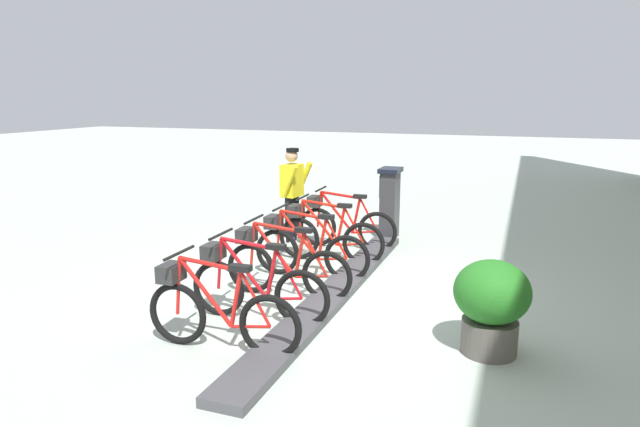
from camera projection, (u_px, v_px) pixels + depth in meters
name	position (u px, v px, depth m)	size (l,w,h in m)	color
ground_plane	(333.00, 297.00, 7.29)	(60.00, 60.00, 0.00)	#AEBDAF
dock_rail_base	(333.00, 293.00, 7.28)	(0.44, 5.80, 0.10)	#47474C
payment_kiosk	(390.00, 202.00, 10.18)	(0.36, 0.52, 1.28)	#38383D
bike_docked_0	(343.00, 223.00, 9.52)	(1.72, 0.54, 1.02)	black
bike_docked_1	(326.00, 235.00, 8.76)	(1.72, 0.54, 1.02)	black
bike_docked_2	(306.00, 248.00, 7.99)	(1.72, 0.54, 1.02)	black
bike_docked_3	(283.00, 265.00, 7.23)	(1.72, 0.54, 1.02)	black
bike_docked_4	(253.00, 285.00, 6.47)	(1.72, 0.54, 1.02)	black
bike_docked_5	(216.00, 311.00, 5.70)	(1.72, 0.54, 1.02)	black
worker_near_rack	(292.00, 191.00, 9.84)	(0.52, 0.66, 1.66)	white
planter_bush	(491.00, 302.00, 5.62)	(0.76, 0.76, 0.97)	#59544C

